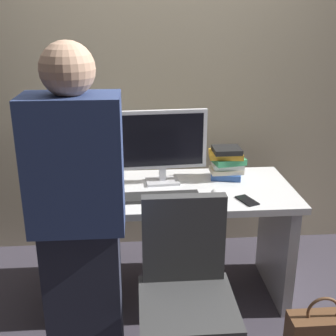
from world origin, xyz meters
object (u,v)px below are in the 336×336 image
at_px(office_chair, 186,307).
at_px(handbag, 320,336).
at_px(mouse, 216,193).
at_px(monitor, 162,143).
at_px(cup_near_keyboard, 104,188).
at_px(cell_phone, 247,200).
at_px(keyboard, 162,197).
at_px(person_at_desk, 79,228).
at_px(book_stack, 227,162).
at_px(desk, 167,222).
at_px(cup_by_monitor, 78,173).

bearing_deg(office_chair, handbag, 6.99).
bearing_deg(office_chair, mouse, 67.62).
xyz_separation_m(monitor, cup_near_keyboard, (-0.35, -0.17, -0.21)).
bearing_deg(cell_phone, mouse, 130.30).
distance_m(keyboard, cup_near_keyboard, 0.33).
relative_size(person_at_desk, monitor, 3.03).
height_order(mouse, book_stack, book_stack).
bearing_deg(office_chair, cell_phone, 51.22).
bearing_deg(keyboard, book_stack, 32.64).
distance_m(mouse, cell_phone, 0.18).
bearing_deg(person_at_desk, handbag, 2.40).
height_order(desk, cell_phone, cell_phone).
bearing_deg(cup_by_monitor, monitor, -9.34).
bearing_deg(cell_phone, office_chair, -149.66).
bearing_deg(book_stack, person_at_desk, -135.19).
relative_size(book_stack, cell_phone, 1.62).
relative_size(keyboard, book_stack, 1.84).
bearing_deg(handbag, person_at_desk, -177.60).
relative_size(desk, handbag, 4.00).
bearing_deg(mouse, monitor, 142.22).
relative_size(monitor, cup_by_monitor, 5.70).
bearing_deg(cup_near_keyboard, cup_by_monitor, 124.28).
bearing_deg(desk, person_at_desk, -123.23).
height_order(office_chair, cell_phone, office_chair).
xyz_separation_m(cup_by_monitor, handbag, (1.30, -0.81, -0.65)).
distance_m(desk, book_stack, 0.53).
height_order(office_chair, mouse, office_chair).
xyz_separation_m(person_at_desk, cup_by_monitor, (-0.11, 0.86, -0.05)).
relative_size(keyboard, cell_phone, 2.99).
bearing_deg(desk, mouse, -24.94).
distance_m(mouse, handbag, 0.93).
relative_size(office_chair, monitor, 1.74).
distance_m(desk, person_at_desk, 0.86).
relative_size(keyboard, cup_by_monitor, 4.54).
height_order(cell_phone, handbag, cell_phone).
relative_size(office_chair, person_at_desk, 0.57).
height_order(book_stack, cell_phone, book_stack).
relative_size(cup_near_keyboard, cell_phone, 0.59).
bearing_deg(cell_phone, person_at_desk, -173.24).
relative_size(desk, keyboard, 3.51).
relative_size(mouse, handbag, 0.26).
bearing_deg(cup_by_monitor, cell_phone, -22.40).
xyz_separation_m(desk, cup_near_keyboard, (-0.37, -0.07, 0.27)).
height_order(cup_by_monitor, book_stack, book_stack).
height_order(office_chair, cup_by_monitor, office_chair).
distance_m(desk, office_chair, 0.71).
height_order(mouse, handbag, mouse).
height_order(person_at_desk, handbag, person_at_desk).
bearing_deg(desk, monitor, 102.54).
relative_size(mouse, cup_near_keyboard, 1.17).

